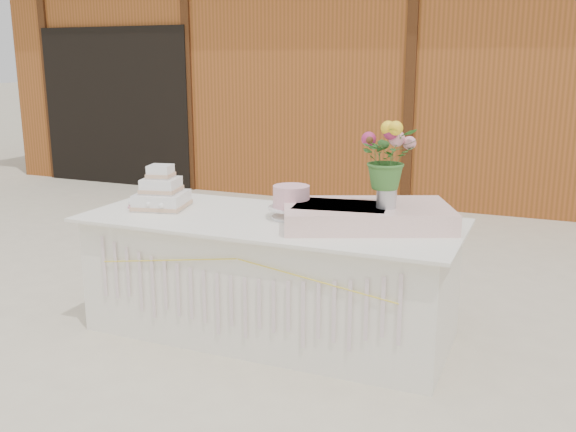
% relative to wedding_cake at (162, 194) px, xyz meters
% --- Properties ---
extents(ground, '(80.00, 80.00, 0.00)m').
position_rel_wedding_cake_xyz_m(ground, '(0.79, 0.01, -0.87)').
color(ground, beige).
rests_on(ground, ground).
extents(barn, '(12.60, 4.60, 3.30)m').
position_rel_wedding_cake_xyz_m(barn, '(0.78, 6.00, 0.81)').
color(barn, brown).
rests_on(barn, ground).
extents(cake_table, '(2.40, 1.00, 0.77)m').
position_rel_wedding_cake_xyz_m(cake_table, '(0.79, 0.00, -0.48)').
color(cake_table, silver).
rests_on(cake_table, ground).
extents(wedding_cake, '(0.39, 0.39, 0.29)m').
position_rel_wedding_cake_xyz_m(wedding_cake, '(0.00, 0.00, 0.00)').
color(wedding_cake, white).
rests_on(wedding_cake, cake_table).
extents(pink_cake_stand, '(0.29, 0.29, 0.21)m').
position_rel_wedding_cake_xyz_m(pink_cake_stand, '(0.92, 0.07, 0.02)').
color(pink_cake_stand, white).
rests_on(pink_cake_stand, cake_table).
extents(satin_runner, '(1.14, 0.92, 0.13)m').
position_rel_wedding_cake_xyz_m(satin_runner, '(1.40, 0.08, -0.04)').
color(satin_runner, '#F9CCC8').
rests_on(satin_runner, cake_table).
extents(flower_vase, '(0.12, 0.12, 0.16)m').
position_rel_wedding_cake_xyz_m(flower_vase, '(1.53, 0.06, 0.11)').
color(flower_vase, silver).
rests_on(flower_vase, satin_runner).
extents(bouquet, '(0.42, 0.41, 0.36)m').
position_rel_wedding_cake_xyz_m(bouquet, '(1.53, 0.06, 0.37)').
color(bouquet, '#3A712D').
rests_on(bouquet, flower_vase).
extents(loose_flowers, '(0.25, 0.41, 0.02)m').
position_rel_wedding_cake_xyz_m(loose_flowers, '(-0.19, 0.04, -0.09)').
color(loose_flowers, '#CA7B90').
rests_on(loose_flowers, cake_table).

